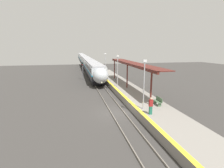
{
  "coord_description": "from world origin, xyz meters",
  "views": [
    {
      "loc": [
        -4.55,
        -18.05,
        7.13
      ],
      "look_at": [
        0.57,
        5.14,
        2.19
      ],
      "focal_mm": 28.0,
      "sensor_mm": 36.0,
      "label": 1
    }
  ],
  "objects_px": {
    "train": "(85,60)",
    "person_waiting": "(151,106)",
    "lamppost_far": "(105,63)",
    "lamppost_near": "(144,81)",
    "lamppost_mid": "(118,69)",
    "railway_signal": "(83,69)",
    "platform_bench": "(158,101)"
  },
  "relations": [
    {
      "from": "railway_signal",
      "to": "person_waiting",
      "type": "bearing_deg",
      "value": -78.44
    },
    {
      "from": "person_waiting",
      "to": "lamppost_mid",
      "type": "bearing_deg",
      "value": 90.42
    },
    {
      "from": "railway_signal",
      "to": "lamppost_far",
      "type": "distance_m",
      "value": 5.27
    },
    {
      "from": "lamppost_near",
      "to": "lamppost_far",
      "type": "distance_m",
      "value": 21.92
    },
    {
      "from": "lamppost_near",
      "to": "lamppost_far",
      "type": "height_order",
      "value": "same"
    },
    {
      "from": "person_waiting",
      "to": "lamppost_far",
      "type": "height_order",
      "value": "lamppost_far"
    },
    {
      "from": "lamppost_mid",
      "to": "lamppost_far",
      "type": "relative_size",
      "value": 1.0
    },
    {
      "from": "lamppost_near",
      "to": "lamppost_far",
      "type": "xyz_separation_m",
      "value": [
        0.0,
        21.92,
        0.0
      ]
    },
    {
      "from": "platform_bench",
      "to": "train",
      "type": "bearing_deg",
      "value": 94.74
    },
    {
      "from": "platform_bench",
      "to": "railway_signal",
      "type": "relative_size",
      "value": 0.36
    },
    {
      "from": "person_waiting",
      "to": "lamppost_mid",
      "type": "relative_size",
      "value": 0.33
    },
    {
      "from": "person_waiting",
      "to": "lamppost_far",
      "type": "bearing_deg",
      "value": 90.23
    },
    {
      "from": "platform_bench",
      "to": "person_waiting",
      "type": "relative_size",
      "value": 0.86
    },
    {
      "from": "train",
      "to": "lamppost_far",
      "type": "height_order",
      "value": "lamppost_far"
    },
    {
      "from": "lamppost_mid",
      "to": "platform_bench",
      "type": "bearing_deg",
      "value": -78.25
    },
    {
      "from": "lamppost_mid",
      "to": "person_waiting",
      "type": "bearing_deg",
      "value": -89.58
    },
    {
      "from": "lamppost_far",
      "to": "lamppost_near",
      "type": "bearing_deg",
      "value": -90.0
    },
    {
      "from": "lamppost_near",
      "to": "lamppost_mid",
      "type": "bearing_deg",
      "value": 90.0
    },
    {
      "from": "person_waiting",
      "to": "railway_signal",
      "type": "xyz_separation_m",
      "value": [
        -5.05,
        24.69,
        0.73
      ]
    },
    {
      "from": "railway_signal",
      "to": "platform_bench",
      "type": "bearing_deg",
      "value": -72.39
    },
    {
      "from": "person_waiting",
      "to": "lamppost_near",
      "type": "distance_m",
      "value": 2.63
    },
    {
      "from": "lamppost_far",
      "to": "lamppost_mid",
      "type": "bearing_deg",
      "value": -90.0
    },
    {
      "from": "person_waiting",
      "to": "lamppost_mid",
      "type": "distance_m",
      "value": 12.75
    },
    {
      "from": "person_waiting",
      "to": "lamppost_far",
      "type": "xyz_separation_m",
      "value": [
        -0.09,
        23.54,
        2.07
      ]
    },
    {
      "from": "lamppost_mid",
      "to": "train",
      "type": "bearing_deg",
      "value": 93.1
    },
    {
      "from": "train",
      "to": "lamppost_mid",
      "type": "relative_size",
      "value": 16.75
    },
    {
      "from": "train",
      "to": "lamppost_near",
      "type": "height_order",
      "value": "lamppost_near"
    },
    {
      "from": "train",
      "to": "railway_signal",
      "type": "xyz_separation_m",
      "value": [
        -2.58,
        -31.89,
        0.24
      ]
    },
    {
      "from": "train",
      "to": "person_waiting",
      "type": "distance_m",
      "value": 56.64
    },
    {
      "from": "person_waiting",
      "to": "railway_signal",
      "type": "relative_size",
      "value": 0.42
    },
    {
      "from": "platform_bench",
      "to": "lamppost_far",
      "type": "xyz_separation_m",
      "value": [
        -2.11,
        21.12,
        2.48
      ]
    },
    {
      "from": "platform_bench",
      "to": "railway_signal",
      "type": "bearing_deg",
      "value": 107.61
    }
  ]
}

